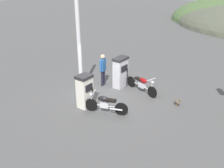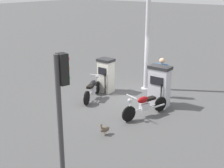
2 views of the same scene
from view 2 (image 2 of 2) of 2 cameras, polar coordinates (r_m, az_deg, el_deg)
name	(u,v)px [view 2 (image 2 of 2)]	position (r m, az deg, el deg)	size (l,w,h in m)	color
ground_plane	(129,99)	(13.13, 3.23, -2.70)	(120.00, 120.00, 0.00)	#4C4C4C
fuel_pump_near	(106,75)	(13.72, -1.14, 1.65)	(0.60, 0.68, 1.52)	silver
fuel_pump_far	(159,86)	(12.26, 8.73, -0.32)	(0.55, 0.88, 1.63)	silver
motorcycle_near_pump	(92,89)	(12.98, -3.65, -0.91)	(1.81, 0.87, 0.92)	black
motorcycle_far_pump	(145,105)	(11.31, 6.06, -3.87)	(2.06, 0.84, 0.93)	black
attendant_person	(161,75)	(13.11, 9.09, 1.67)	(0.28, 0.58, 1.73)	#1E1E2D
wandering_duck	(105,129)	(10.04, -1.38, -8.33)	(0.40, 0.27, 0.41)	brown
roadside_traffic_light	(62,96)	(7.13, -9.29, -2.27)	(0.40, 0.28, 3.21)	#38383A
canopy_support_pole	(147,41)	(13.83, 6.52, 7.96)	(0.40, 0.40, 4.64)	silver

